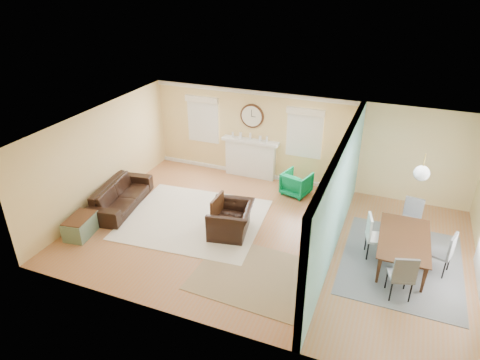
% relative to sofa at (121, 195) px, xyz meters
% --- Properties ---
extents(floor, '(9.00, 9.00, 0.00)m').
position_rel_sofa_xyz_m(floor, '(4.00, 0.08, -0.32)').
color(floor, '#B06B3C').
rests_on(floor, ground).
extents(wall_back, '(9.00, 0.02, 2.60)m').
position_rel_sofa_xyz_m(wall_back, '(4.00, 3.08, 0.98)').
color(wall_back, '#E9C174').
rests_on(wall_back, ground).
extents(wall_front, '(9.00, 0.02, 2.60)m').
position_rel_sofa_xyz_m(wall_front, '(4.00, -2.92, 0.98)').
color(wall_front, '#E9C174').
rests_on(wall_front, ground).
extents(wall_left, '(0.02, 6.00, 2.60)m').
position_rel_sofa_xyz_m(wall_left, '(-0.50, 0.08, 0.98)').
color(wall_left, '#E9C174').
rests_on(wall_left, ground).
extents(ceiling, '(9.00, 6.00, 0.02)m').
position_rel_sofa_xyz_m(ceiling, '(4.00, 0.08, 2.28)').
color(ceiling, white).
rests_on(ceiling, wall_back).
extents(partition, '(0.17, 6.00, 2.60)m').
position_rel_sofa_xyz_m(partition, '(5.51, 0.36, 1.03)').
color(partition, '#E9C174').
rests_on(partition, ground).
extents(fireplace, '(1.70, 0.30, 1.17)m').
position_rel_sofa_xyz_m(fireplace, '(2.50, 2.96, 0.27)').
color(fireplace, white).
rests_on(fireplace, ground).
extents(wall_clock, '(0.70, 0.07, 0.70)m').
position_rel_sofa_xyz_m(wall_clock, '(2.50, 3.04, 1.53)').
color(wall_clock, '#4F2715').
rests_on(wall_clock, wall_back).
extents(window_left, '(1.05, 0.13, 1.42)m').
position_rel_sofa_xyz_m(window_left, '(0.95, 3.03, 1.34)').
color(window_left, white).
rests_on(window_left, wall_back).
extents(window_right, '(1.05, 0.13, 1.42)m').
position_rel_sofa_xyz_m(window_right, '(4.05, 3.03, 1.34)').
color(window_right, white).
rests_on(window_right, wall_back).
extents(pendant, '(0.30, 0.30, 0.55)m').
position_rel_sofa_xyz_m(pendant, '(7.00, 0.08, 1.88)').
color(pendant, gold).
rests_on(pendant, ceiling).
extents(rug_cream, '(3.58, 3.17, 0.02)m').
position_rel_sofa_xyz_m(rug_cream, '(2.06, 0.12, -0.31)').
color(rug_cream, '#F4E5CE').
rests_on(rug_cream, floor).
extents(rug_jute, '(2.49, 2.07, 0.01)m').
position_rel_sofa_xyz_m(rug_jute, '(4.21, -1.35, -0.32)').
color(rug_jute, tan).
rests_on(rug_jute, floor).
extents(rug_grey, '(2.42, 3.03, 0.01)m').
position_rel_sofa_xyz_m(rug_grey, '(6.98, 0.20, -0.32)').
color(rug_grey, slate).
rests_on(rug_grey, floor).
extents(sofa, '(1.22, 2.32, 0.64)m').
position_rel_sofa_xyz_m(sofa, '(0.00, 0.00, 0.00)').
color(sofa, black).
rests_on(sofa, floor).
extents(eames_chair, '(1.15, 1.27, 0.72)m').
position_rel_sofa_xyz_m(eames_chair, '(3.15, -0.07, 0.04)').
color(eames_chair, black).
rests_on(eames_chair, floor).
extents(green_chair, '(0.86, 0.87, 0.65)m').
position_rel_sofa_xyz_m(green_chair, '(4.07, 2.37, 0.00)').
color(green_chair, '#01773E').
rests_on(green_chair, floor).
extents(trunk, '(0.62, 0.89, 0.48)m').
position_rel_sofa_xyz_m(trunk, '(-0.08, -1.46, -0.08)').
color(trunk, slate).
rests_on(trunk, floor).
extents(credenza, '(0.50, 1.48, 0.80)m').
position_rel_sofa_xyz_m(credenza, '(5.17, 1.85, 0.08)').
color(credenza, olive).
rests_on(credenza, floor).
extents(tv, '(0.25, 1.13, 0.64)m').
position_rel_sofa_xyz_m(tv, '(5.15, 1.85, 0.80)').
color(tv, black).
rests_on(tv, credenza).
extents(garden_stool, '(0.32, 0.32, 0.48)m').
position_rel_sofa_xyz_m(garden_stool, '(5.17, 0.76, -0.08)').
color(garden_stool, white).
rests_on(garden_stool, floor).
extents(potted_plant, '(0.48, 0.45, 0.43)m').
position_rel_sofa_xyz_m(potted_plant, '(5.17, 0.76, 0.37)').
color(potted_plant, '#337F33').
rests_on(potted_plant, garden_stool).
extents(dining_table, '(1.07, 1.85, 0.64)m').
position_rel_sofa_xyz_m(dining_table, '(6.98, 0.20, -0.00)').
color(dining_table, '#4F2715').
rests_on(dining_table, floor).
extents(dining_chair_n, '(0.47, 0.47, 0.95)m').
position_rel_sofa_xyz_m(dining_chair_n, '(7.05, 1.30, 0.24)').
color(dining_chair_n, slate).
rests_on(dining_chair_n, floor).
extents(dining_chair_s, '(0.55, 0.55, 1.00)m').
position_rel_sofa_xyz_m(dining_chair_s, '(6.95, -0.87, 0.27)').
color(dining_chair_s, slate).
rests_on(dining_chair_s, floor).
extents(dining_chair_w, '(0.53, 0.53, 0.99)m').
position_rel_sofa_xyz_m(dining_chair_w, '(6.40, 0.26, 0.26)').
color(dining_chair_w, white).
rests_on(dining_chair_w, floor).
extents(dining_chair_e, '(0.53, 0.53, 0.95)m').
position_rel_sofa_xyz_m(dining_chair_e, '(7.66, 0.19, 0.24)').
color(dining_chair_e, slate).
rests_on(dining_chair_e, floor).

